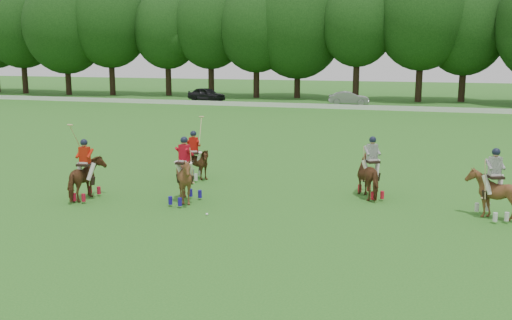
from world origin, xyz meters
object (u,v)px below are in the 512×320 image
(polo_red_a, at_px, (86,178))
(polo_stripe_b, at_px, (493,193))
(car_mid, at_px, (349,98))
(polo_ball, at_px, (207,214))
(polo_red_b, at_px, (194,163))
(polo_stripe_a, at_px, (371,176))
(car_left, at_px, (206,94))
(polo_red_c, at_px, (185,179))

(polo_red_a, xyz_separation_m, polo_stripe_b, (13.95, 1.75, 0.03))
(car_mid, distance_m, polo_ball, 41.16)
(polo_red_b, height_order, polo_stripe_a, polo_red_b)
(car_left, distance_m, polo_red_b, 38.90)
(car_left, bearing_deg, polo_red_b, -142.70)
(polo_red_a, relative_size, polo_red_b, 1.06)
(polo_red_c, height_order, polo_stripe_b, polo_red_c)
(car_mid, bearing_deg, polo_red_b, 166.10)
(polo_red_c, relative_size, polo_ball, 26.68)
(polo_red_a, relative_size, polo_stripe_b, 1.20)
(car_mid, distance_m, polo_stripe_a, 37.59)
(polo_stripe_b, bearing_deg, polo_ball, -164.94)
(car_mid, xyz_separation_m, polo_stripe_a, (5.95, -37.12, 0.15))
(car_mid, xyz_separation_m, polo_stripe_b, (9.98, -38.73, 0.16))
(polo_red_a, bearing_deg, polo_stripe_a, 18.73)
(polo_red_a, height_order, polo_ball, polo_red_a)
(car_left, distance_m, polo_red_c, 42.69)
(polo_red_a, xyz_separation_m, polo_ball, (4.98, -0.67, -0.76))
(polo_ball, bearing_deg, polo_red_c, 136.62)
(polo_red_c, distance_m, polo_stripe_a, 6.84)
(polo_red_a, distance_m, polo_ball, 5.08)
(car_mid, bearing_deg, polo_ball, 169.88)
(car_mid, xyz_separation_m, polo_red_b, (-1.49, -36.30, 0.06))
(polo_ball, bearing_deg, polo_stripe_b, 15.06)
(polo_red_a, distance_m, polo_stripe_b, 14.06)
(polo_red_b, relative_size, polo_stripe_b, 1.14)
(car_mid, relative_size, polo_red_a, 1.46)
(polo_red_a, bearing_deg, polo_ball, -7.61)
(polo_red_c, bearing_deg, polo_stripe_b, 6.47)
(car_left, relative_size, polo_red_a, 1.55)
(polo_stripe_a, bearing_deg, polo_red_c, -156.00)
(polo_red_a, height_order, polo_stripe_b, polo_red_a)
(car_left, bearing_deg, polo_stripe_a, -133.76)
(polo_stripe_a, distance_m, polo_ball, 6.42)
(polo_stripe_b, bearing_deg, car_left, 123.31)
(polo_red_b, bearing_deg, polo_stripe_a, -6.24)
(polo_stripe_b, height_order, polo_ball, polo_stripe_b)
(polo_red_a, relative_size, polo_stripe_a, 1.22)
(polo_red_c, xyz_separation_m, polo_stripe_a, (6.25, 2.78, -0.05))
(car_left, xyz_separation_m, polo_red_b, (13.98, -36.30, -0.01))
(polo_red_b, relative_size, polo_ball, 29.18)
(polo_stripe_a, bearing_deg, polo_stripe_b, -21.86)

